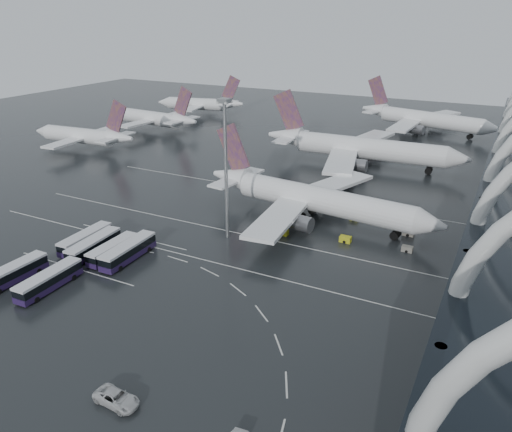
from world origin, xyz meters
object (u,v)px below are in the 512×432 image
at_px(airliner_main, 312,199).
at_px(gse_cart_belly_a, 345,239).
at_px(van_curve_a, 117,398).
at_px(bus_row_near_b, 94,246).
at_px(bus_row_far_a, 13,273).
at_px(jet_remote_far, 202,104).
at_px(bus_row_far_c, 49,280).
at_px(bus_row_near_a, 86,239).
at_px(gse_cart_belly_d, 407,249).
at_px(airliner_gate_b, 359,148).
at_px(bus_row_near_c, 112,249).
at_px(jet_remote_mid, 155,119).
at_px(floodlight_mast, 226,153).
at_px(jet_remote_west, 84,136).
at_px(bus_row_near_d, 128,251).
at_px(gse_cart_belly_b, 408,233).
at_px(gse_cart_belly_c, 283,232).
at_px(airliner_gate_c, 423,119).
at_px(gse_cart_belly_e, 354,218).

height_order(airliner_main, gse_cart_belly_a, airliner_main).
bearing_deg(van_curve_a, gse_cart_belly_a, -6.84).
relative_size(bus_row_near_b, van_curve_a, 2.20).
bearing_deg(bus_row_far_a, gse_cart_belly_a, -47.08).
distance_m(jet_remote_far, bus_row_far_c, 158.92).
xyz_separation_m(bus_row_near_a, gse_cart_belly_d, (58.41, 28.03, -1.16)).
height_order(airliner_gate_b, bus_row_near_c, airliner_gate_b).
bearing_deg(jet_remote_mid, floodlight_mast, 140.73).
relative_size(jet_remote_west, bus_row_near_d, 3.02).
distance_m(bus_row_near_c, floodlight_mast, 29.09).
relative_size(floodlight_mast, gse_cart_belly_b, 12.12).
bearing_deg(gse_cart_belly_b, airliner_gate_b, 118.48).
distance_m(gse_cart_belly_a, gse_cart_belly_c, 13.38).
height_order(airliner_gate_c, floodlight_mast, floodlight_mast).
height_order(bus_row_far_a, floodlight_mast, floodlight_mast).
height_order(airliner_main, gse_cart_belly_d, airliner_main).
bearing_deg(jet_remote_mid, airliner_main, 152.08).
bearing_deg(gse_cart_belly_c, gse_cart_belly_a, 11.82).
bearing_deg(airliner_gate_c, van_curve_a, -76.53).
bearing_deg(jet_remote_west, gse_cart_belly_b, 164.94).
distance_m(bus_row_near_a, gse_cart_belly_c, 40.72).
xyz_separation_m(bus_row_near_b, bus_row_near_d, (7.77, 1.13, 0.06)).
height_order(bus_row_far_c, floodlight_mast, floodlight_mast).
relative_size(bus_row_near_b, bus_row_far_c, 1.03).
relative_size(airliner_main, jet_remote_west, 1.40).
relative_size(jet_remote_mid, bus_row_near_c, 3.54).
bearing_deg(van_curve_a, floodlight_mast, 18.13).
height_order(jet_remote_far, gse_cart_belly_d, jet_remote_far).
bearing_deg(bus_row_near_d, gse_cart_belly_d, -61.08).
distance_m(jet_remote_far, van_curve_a, 186.07).
height_order(airliner_gate_b, gse_cart_belly_a, airliner_gate_b).
height_order(jet_remote_west, van_curve_a, jet_remote_west).
relative_size(van_curve_a, gse_cart_belly_e, 3.25).
relative_size(jet_remote_far, bus_row_far_c, 3.20).
distance_m(airliner_main, gse_cart_belly_e, 10.77).
bearing_deg(bus_row_near_b, bus_row_far_c, -171.22).
height_order(bus_row_near_a, gse_cart_belly_d, bus_row_near_a).
bearing_deg(bus_row_near_b, van_curve_a, -136.21).
bearing_deg(airliner_gate_b, jet_remote_west, -165.89).
xyz_separation_m(floodlight_mast, gse_cart_belly_e, (21.20, 21.22, -17.77)).
xyz_separation_m(airliner_gate_c, bus_row_near_b, (-37.28, -141.30, -3.27)).
xyz_separation_m(airliner_gate_c, bus_row_far_c, (-34.22, -155.02, -3.31)).
distance_m(bus_row_near_a, floodlight_mast, 33.32).
bearing_deg(airliner_gate_c, gse_cart_belly_b, -66.02).
bearing_deg(jet_remote_mid, bus_row_near_c, 128.53).
bearing_deg(jet_remote_far, jet_remote_west, 77.63).
bearing_deg(jet_remote_west, gse_cart_belly_a, 158.96).
bearing_deg(gse_cart_belly_b, bus_row_near_a, -147.67).
distance_m(bus_row_near_c, van_curve_a, 40.96).
height_order(jet_remote_mid, bus_row_near_b, jet_remote_mid).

